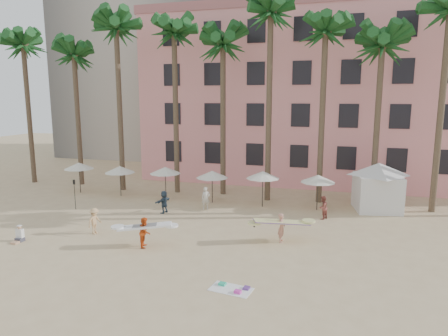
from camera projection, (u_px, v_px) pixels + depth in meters
name	position (u px, v px, depth m)	size (l,w,h in m)	color
ground	(153.00, 269.00, 19.20)	(120.00, 120.00, 0.00)	#D1B789
pink_hotel	(327.00, 99.00, 40.48)	(35.00, 14.00, 16.00)	pink
palm_row	(240.00, 34.00, 30.98)	(44.40, 5.40, 16.30)	brown
umbrella_row	(188.00, 172.00, 31.44)	(22.50, 2.70, 2.73)	#332B23
cabana	(378.00, 182.00, 28.84)	(5.20, 5.20, 3.50)	silver
beach_towel	(232.00, 289.00, 17.13)	(1.93, 1.25, 0.14)	white
carrier_yellow	(282.00, 226.00, 22.64)	(3.21, 1.94, 1.68)	tan
carrier_white	(145.00, 231.00, 21.91)	(2.99, 1.74, 1.67)	#E05017
beachgoers	(187.00, 208.00, 26.86)	(13.92, 7.90, 1.67)	beige
paddle	(75.00, 191.00, 29.16)	(0.18, 0.04, 2.23)	black
seated_man	(19.00, 236.00, 22.78)	(0.41, 0.72, 0.94)	#3F3F4C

